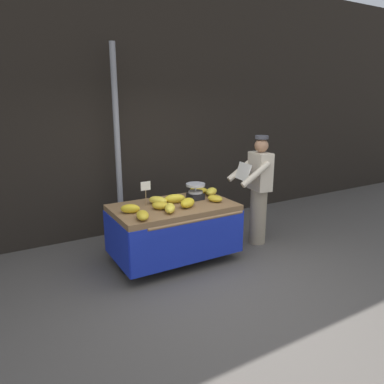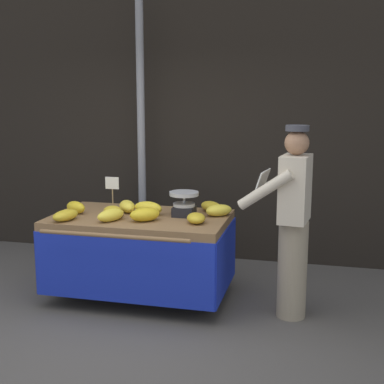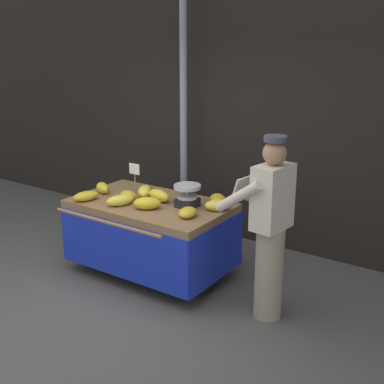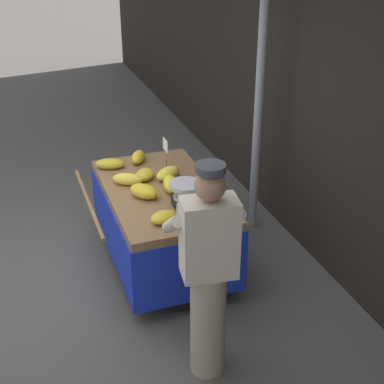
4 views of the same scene
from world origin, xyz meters
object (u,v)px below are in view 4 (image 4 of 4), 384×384
banana_bunch_8 (222,209)px  vendor_person (208,273)px  banana_cart (162,210)px  banana_bunch_2 (170,184)px  banana_bunch_3 (128,179)px  banana_bunch_4 (138,157)px  banana_bunch_1 (207,218)px  street_pole (260,92)px  banana_bunch_0 (164,217)px  price_sign (165,148)px  weighing_scale (185,195)px  banana_bunch_5 (110,164)px  banana_bunch_9 (168,173)px  banana_bunch_6 (145,175)px  banana_bunch_7 (144,191)px

banana_bunch_8 → vendor_person: size_ratio=0.17×
banana_cart → banana_bunch_2: 0.30m
banana_bunch_3 → banana_bunch_8: bearing=37.3°
vendor_person → banana_bunch_2: bearing=173.3°
banana_bunch_4 → banana_bunch_1: bearing=9.1°
street_pole → banana_bunch_0: street_pole is taller
price_sign → banana_bunch_3: bearing=-69.9°
weighing_scale → banana_bunch_5: size_ratio=0.97×
banana_bunch_3 → street_pole: bearing=97.6°
banana_bunch_8 → banana_bunch_9: 0.83m
banana_cart → banana_bunch_9: size_ratio=5.96×
weighing_scale → price_sign: size_ratio=0.82×
price_sign → banana_bunch_5: 0.60m
banana_bunch_5 → banana_bunch_1: bearing=21.3°
banana_cart → banana_bunch_2: banana_bunch_2 is taller
price_sign → banana_bunch_9: bearing=-10.3°
banana_bunch_5 → banana_cart: bearing=30.2°
weighing_scale → banana_bunch_9: (-0.59, 0.03, -0.06)m
banana_cart → banana_bunch_8: 0.77m
banana_bunch_8 → banana_bunch_3: bearing=-142.7°
banana_bunch_9 → vendor_person: vendor_person is taller
banana_cart → banana_bunch_6: 0.38m
banana_cart → banana_bunch_9: banana_bunch_9 is taller
vendor_person → weighing_scale: bearing=169.7°
weighing_scale → banana_bunch_0: (0.18, -0.25, -0.07)m
banana_bunch_0 → banana_bunch_5: size_ratio=0.83×
banana_bunch_2 → banana_bunch_4: 0.71m
weighing_scale → banana_bunch_8: (0.21, 0.25, -0.07)m
banana_bunch_7 → weighing_scale: bearing=44.4°
banana_bunch_1 → banana_bunch_2: banana_bunch_2 is taller
price_sign → banana_bunch_6: size_ratio=1.51×
weighing_scale → vendor_person: (1.03, -0.19, -0.07)m
price_sign → banana_bunch_0: 1.00m
banana_bunch_5 → banana_bunch_9: (0.42, 0.47, 0.01)m
street_pole → vendor_person: size_ratio=1.78×
banana_cart → banana_bunch_9: bearing=144.9°
banana_bunch_6 → banana_bunch_8: (0.86, 0.44, -0.00)m
banana_bunch_5 → banana_bunch_2: bearing=32.6°
street_pole → price_sign: (0.04, -0.99, -0.45)m
banana_bunch_4 → banana_bunch_5: 0.30m
banana_bunch_7 → banana_bunch_8: (0.51, 0.54, -0.01)m
banana_cart → weighing_scale: weighing_scale is taller
street_pole → banana_cart: street_pole is taller
banana_bunch_1 → banana_bunch_4: (-1.38, -0.22, 0.00)m
street_pole → banana_bunch_7: bearing=-69.9°
street_pole → weighing_scale: bearing=-53.1°
banana_bunch_2 → banana_bunch_0: bearing=-23.1°
banana_bunch_4 → vendor_person: bearing=-1.1°
street_pole → banana_bunch_1: bearing=-41.3°
banana_cart → weighing_scale: 0.55m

